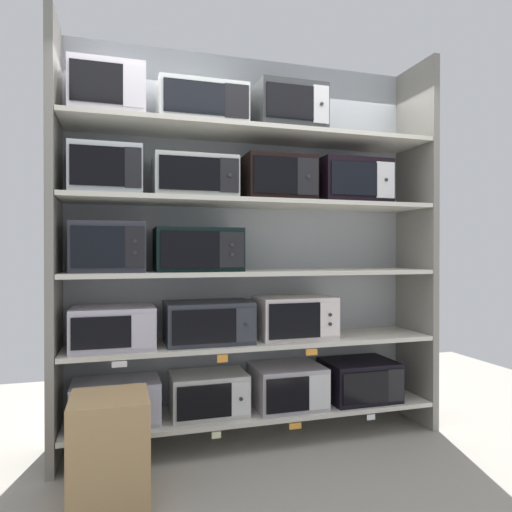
{
  "coord_description": "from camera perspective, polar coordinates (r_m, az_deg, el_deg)",
  "views": [
    {
      "loc": [
        -0.92,
        -3.08,
        1.3
      ],
      "look_at": [
        0.0,
        0.0,
        1.27
      ],
      "focal_mm": 32.65,
      "sensor_mm": 36.0,
      "label": 1
    }
  ],
  "objects": [
    {
      "name": "back_panel",
      "position": [
        3.46,
        -1.22,
        1.58
      ],
      "size": [
        2.72,
        0.04,
        2.73
      ],
      "primitive_type": "cube",
      "color": "#9EA3A8",
      "rests_on": "ground"
    },
    {
      "name": "upright_left",
      "position": [
        3.1,
        -23.49,
        1.68
      ],
      "size": [
        0.05,
        0.47,
        2.73
      ],
      "primitive_type": "cube",
      "color": "gray",
      "rests_on": "ground"
    },
    {
      "name": "upright_right",
      "position": [
        3.79,
        19.05,
        1.46
      ],
      "size": [
        0.05,
        0.47,
        2.73
      ],
      "primitive_type": "cube",
      "color": "gray",
      "rests_on": "ground"
    },
    {
      "name": "shelf_0",
      "position": [
        3.39,
        0.0,
        -18.45
      ],
      "size": [
        2.52,
        0.47,
        0.03
      ],
      "primitive_type": "cube",
      "color": "beige",
      "rests_on": "ground"
    },
    {
      "name": "microwave_0",
      "position": [
        3.22,
        -16.77,
        -16.74
      ],
      "size": [
        0.54,
        0.34,
        0.27
      ],
      "color": "#B1B1C3",
      "rests_on": "shelf_0"
    },
    {
      "name": "microwave_1",
      "position": [
        3.27,
        -5.85,
        -16.41
      ],
      "size": [
        0.5,
        0.35,
        0.27
      ],
      "color": "beige",
      "rests_on": "shelf_0"
    },
    {
      "name": "microwave_2",
      "position": [
        3.41,
        3.85,
        -15.56
      ],
      "size": [
        0.48,
        0.42,
        0.29
      ],
      "color": "#A49EA7",
      "rests_on": "shelf_0"
    },
    {
      "name": "microwave_3",
      "position": [
        3.64,
        12.51,
        -14.57
      ],
      "size": [
        0.51,
        0.41,
        0.28
      ],
      "color": "black",
      "rests_on": "shelf_0"
    },
    {
      "name": "price_tag_0",
      "position": [
        3.06,
        -15.92,
        -21.38
      ],
      "size": [
        0.05,
        0.0,
        0.03
      ],
      "primitive_type": "cube",
      "color": "white"
    },
    {
      "name": "price_tag_1",
      "position": [
        3.11,
        -4.88,
        -21.03
      ],
      "size": [
        0.06,
        0.0,
        0.04
      ],
      "primitive_type": "cube",
      "color": "beige"
    },
    {
      "name": "price_tag_2",
      "position": [
        3.25,
        4.83,
        -20.05
      ],
      "size": [
        0.09,
        0.0,
        0.04
      ],
      "primitive_type": "cube",
      "color": "orange"
    },
    {
      "name": "price_tag_3",
      "position": [
        3.48,
        13.9,
        -18.63
      ],
      "size": [
        0.06,
        0.0,
        0.04
      ],
      "primitive_type": "cube",
      "color": "white"
    },
    {
      "name": "shelf_1",
      "position": [
        3.27,
        0.0,
        -10.48
      ],
      "size": [
        2.52,
        0.47,
        0.03
      ],
      "primitive_type": "cube",
      "color": "beige"
    },
    {
      "name": "microwave_4",
      "position": [
        3.11,
        -17.08,
        -8.33
      ],
      "size": [
        0.51,
        0.4,
        0.26
      ],
      "color": "#B8B0C2",
      "rests_on": "shelf_1"
    },
    {
      "name": "microwave_5",
      "position": [
        3.16,
        -5.87,
        -8.05
      ],
      "size": [
        0.57,
        0.39,
        0.27
      ],
      "color": "#2E313A",
      "rests_on": "shelf_1"
    },
    {
      "name": "microwave_6",
      "position": [
        3.33,
        4.84,
        -7.48
      ],
      "size": [
        0.54,
        0.34,
        0.29
      ],
      "color": "silver",
      "rests_on": "shelf_1"
    },
    {
      "name": "price_tag_4",
      "position": [
        2.91,
        -16.4,
        -12.61
      ],
      "size": [
        0.09,
        0.0,
        0.04
      ],
      "primitive_type": "cube",
      "color": "white"
    },
    {
      "name": "price_tag_5",
      "position": [
        2.98,
        -4.12,
        -12.42
      ],
      "size": [
        0.07,
        0.0,
        0.05
      ],
      "primitive_type": "cube",
      "color": "orange"
    },
    {
      "name": "price_tag_6",
      "position": [
        3.16,
        6.84,
        -11.61
      ],
      "size": [
        0.08,
        0.0,
        0.04
      ],
      "primitive_type": "cube",
      "color": "orange"
    },
    {
      "name": "shelf_2",
      "position": [
        3.21,
        0.0,
        -2.05
      ],
      "size": [
        2.52,
        0.47,
        0.03
      ],
      "primitive_type": "cube",
      "color": "beige"
    },
    {
      "name": "microwave_7",
      "position": [
        3.07,
        -17.66,
        1.04
      ],
      "size": [
        0.45,
        0.34,
        0.32
      ],
      "color": "#2E303A",
      "rests_on": "shelf_2"
    },
    {
      "name": "microwave_8",
      "position": [
        3.12,
        -7.16,
        0.77
      ],
      "size": [
        0.56,
        0.38,
        0.29
      ],
      "color": "black",
      "rests_on": "shelf_2"
    },
    {
      "name": "shelf_3",
      "position": [
        3.23,
        0.0,
        6.48
      ],
      "size": [
        2.52,
        0.47,
        0.03
      ],
      "primitive_type": "cube",
      "color": "beige"
    },
    {
      "name": "microwave_9",
      "position": [
        3.12,
        -17.87,
        9.76
      ],
      "size": [
        0.43,
        0.42,
        0.3
      ],
      "color": "#B2B9BB",
      "rests_on": "shelf_3"
    },
    {
      "name": "microwave_10",
      "position": [
        3.15,
        -7.59,
        9.39
      ],
      "size": [
        0.53,
        0.4,
        0.27
      ],
      "color": "#B5BCB5",
      "rests_on": "shelf_3"
    },
    {
      "name": "microwave_11",
      "position": [
        3.29,
        2.58,
        9.34
      ],
      "size": [
        0.48,
        0.38,
        0.31
      ],
      "color": "black",
      "rests_on": "shelf_3"
    },
    {
      "name": "microwave_12",
      "position": [
        3.52,
        11.59,
        8.84
      ],
      "size": [
        0.53,
        0.36,
        0.32
      ],
      "color": "black",
      "rests_on": "shelf_3"
    },
    {
      "name": "shelf_4",
      "position": [
        3.31,
        0.0,
        14.76
      ],
      "size": [
        2.52,
        0.47,
        0.03
      ],
      "primitive_type": "cube",
      "color": "beige"
    },
    {
      "name": "microwave_13",
      "position": [
        3.23,
        -17.72,
        18.34
      ],
      "size": [
        0.45,
        0.42,
        0.32
      ],
      "color": "silver",
      "rests_on": "shelf_4"
    },
    {
      "name": "microwave_14",
      "position": [
        3.27,
        -6.71,
        17.69
      ],
      "size": [
        0.58,
        0.37,
        0.27
      ],
      "color": "silver",
      "rests_on": "shelf_4"
    },
    {
      "name": "microwave_15",
      "position": [
        3.43,
        3.78,
        17.29
      ],
      "size": [
        0.47,
        0.43,
        0.32
      ],
      "color": "#2E3132",
      "rests_on": "shelf_4"
    },
    {
      "name": "shipping_carton",
      "position": [
        2.74,
        -17.52,
        -21.52
      ],
      "size": [
        0.4,
        0.4,
        0.55
      ],
      "primitive_type": "cube",
      "color": "tan",
      "rests_on": "ground"
    }
  ]
}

